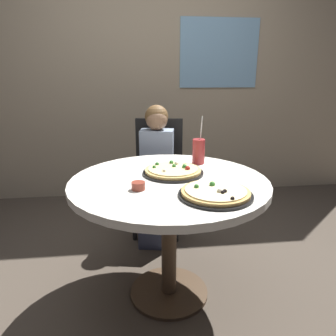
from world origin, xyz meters
TOP-DOWN VIEW (x-y plane):
  - ground_plane at (0.00, 0.00)m, footprint 8.00×8.00m
  - wall_with_window at (0.00, 1.78)m, footprint 5.20×0.14m
  - dining_table at (0.00, 0.00)m, footprint 1.10×1.10m
  - chair_wooden at (0.02, 0.90)m, footprint 0.47×0.47m
  - diner_child at (-0.01, 0.72)m, footprint 0.32×0.43m
  - pizza_veggie at (0.04, 0.10)m, footprint 0.36×0.36m
  - pizza_cheese at (0.19, -0.27)m, footprint 0.36×0.36m
  - soda_cup at (0.23, 0.29)m, footprint 0.08×0.08m
  - sauce_bowl at (-0.17, -0.14)m, footprint 0.07×0.07m

SIDE VIEW (x-z plane):
  - ground_plane at x=0.00m, z-range 0.00..0.00m
  - diner_child at x=-0.01m, z-range -0.06..1.02m
  - chair_wooden at x=0.02m, z-range 0.06..1.01m
  - dining_table at x=0.00m, z-range 0.26..1.01m
  - pizza_cheese at x=0.19m, z-range 0.74..0.79m
  - pizza_veggie at x=0.04m, z-range 0.74..0.79m
  - sauce_bowl at x=-0.17m, z-range 0.75..0.79m
  - soda_cup at x=0.23m, z-range 0.68..0.99m
  - wall_with_window at x=0.00m, z-range 0.00..2.90m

